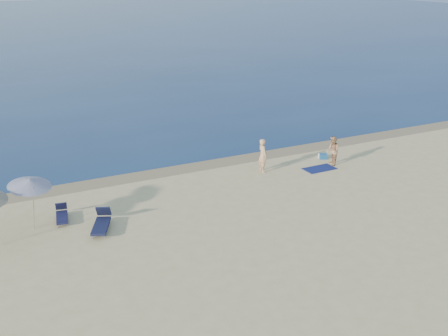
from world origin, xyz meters
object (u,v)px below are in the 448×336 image
object	(u,v)px
person_left	(263,155)
blue_cooler	(323,156)
umbrella_near	(30,183)
person_right	(333,151)

from	to	relation	value
person_left	blue_cooler	bearing A→B (deg)	-82.43
blue_cooler	umbrella_near	bearing A→B (deg)	-149.37
person_right	blue_cooler	world-z (taller)	person_right
person_right	umbrella_near	distance (m)	16.03
person_left	umbrella_near	distance (m)	12.15
person_left	umbrella_near	size ratio (longest dim) A/B	0.78
umbrella_near	blue_cooler	bearing A→B (deg)	-16.41
person_left	blue_cooler	world-z (taller)	person_left
person_right	umbrella_near	bearing A→B (deg)	-68.03
person_right	umbrella_near	world-z (taller)	umbrella_near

